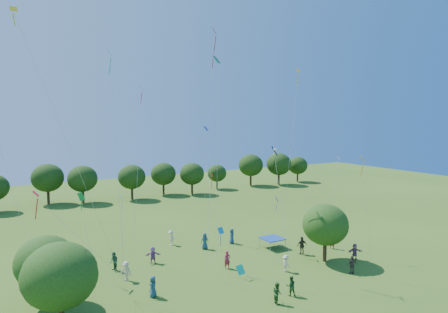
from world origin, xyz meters
TOP-DOWN VIEW (x-y plane):
  - near_tree_west at (-12.45, 13.75)m, footprint 4.87×4.87m
  - near_tree_north at (-12.90, 18.02)m, footprint 4.44×4.44m
  - near_tree_east at (11.91, 14.91)m, footprint 4.46×4.46m
  - treeline at (-1.73, 55.43)m, footprint 88.01×8.77m
  - tent_red_stripe at (-9.79, 25.53)m, footprint 2.20×2.20m
  - tent_blue at (9.85, 20.78)m, footprint 2.20×2.20m
  - crowd_person_0 at (-5.48, 15.64)m, footprint 0.91×0.90m
  - crowd_person_1 at (2.59, 17.96)m, footprint 0.67×0.48m
  - crowd_person_2 at (-6.81, 22.56)m, footprint 0.58×0.93m
  - crowd_person_3 at (6.88, 14.67)m, footprint 0.46×1.01m
  - crowd_person_4 at (11.79, 11.30)m, footprint 1.05×0.72m
  - crowd_person_5 at (-3.00, 22.74)m, footprint 1.59×0.94m
  - crowd_person_6 at (6.80, 24.26)m, footprint 0.76×0.94m
  - crowd_person_7 at (-13.36, 24.89)m, footprint 0.70×0.78m
  - crowd_person_8 at (2.35, 9.95)m, footprint 0.56×0.86m
  - crowd_person_9 at (0.62, 27.11)m, footprint 0.72×1.15m
  - crowd_person_10 at (11.29, 17.58)m, footprint 1.18×0.72m
  - crowd_person_11 at (14.79, 13.73)m, footprint 1.61×1.09m
  - crowd_person_12 at (3.29, 24.02)m, footprint 0.93×0.61m
  - crowd_person_13 at (15.32, 17.34)m, footprint 0.76×0.73m
  - crowd_person_14 at (4.11, 10.50)m, footprint 0.89×0.71m
  - crowd_person_15 at (-6.45, 19.80)m, footprint 1.01×1.22m
  - pirate_kite at (7.91, 17.84)m, footprint 2.10×5.18m
  - red_high_kite at (2.16, 19.86)m, footprint 3.89×5.68m
  - small_kite_0 at (-3.23, 25.15)m, footprint 2.45×3.83m
  - small_kite_1 at (11.12, 9.70)m, footprint 2.92×1.27m
  - small_kite_2 at (8.87, 16.33)m, footprint 0.90×1.56m
  - small_kite_3 at (-0.66, 13.96)m, footprint 1.72×2.78m
  - small_kite_4 at (3.36, 23.84)m, footprint 0.75×1.74m
  - small_kite_5 at (-15.30, 26.12)m, footprint 2.40×2.71m
  - small_kite_6 at (-7.75, 15.77)m, footprint 0.38×1.22m
  - small_kite_7 at (-7.85, 17.22)m, footprint 0.78×1.05m
  - small_kite_8 at (-12.52, 12.77)m, footprint 6.59×5.00m
  - small_kite_9 at (5.28, 26.31)m, footprint 0.89×0.56m
  - small_kite_10 at (-12.31, 13.64)m, footprint 7.21×4.62m
  - small_kite_11 at (-9.49, 22.26)m, footprint 1.12×0.79m
  - small_kite_12 at (1.37, 17.08)m, footprint 1.88×1.36m
  - small_kite_13 at (9.06, 18.98)m, footprint 1.37×1.83m
  - small_kite_14 at (14.17, 15.89)m, footprint 1.92×0.66m
  - small_kite_15 at (-1.49, 8.53)m, footprint 5.26×2.43m

SIDE VIEW (x-z plane):
  - crowd_person_3 at x=6.88m, z-range 0.00..1.55m
  - crowd_person_14 at x=4.11m, z-range 0.00..1.59m
  - crowd_person_5 at x=-3.00m, z-range 0.00..1.60m
  - crowd_person_8 at x=2.35m, z-range 0.00..1.62m
  - crowd_person_4 at x=11.79m, z-range 0.00..1.63m
  - crowd_person_11 at x=14.79m, z-range 0.00..1.63m
  - crowd_person_9 at x=0.62m, z-range 0.00..1.63m
  - crowd_person_6 at x=6.80m, z-range 0.00..1.68m
  - crowd_person_1 at x=2.59m, z-range 0.00..1.68m
  - crowd_person_0 at x=-5.48m, z-range 0.00..1.68m
  - crowd_person_15 at x=-6.45m, z-range 0.00..1.71m
  - crowd_person_13 at x=15.32m, z-range 0.00..1.73m
  - crowd_person_12 at x=3.29m, z-range 0.00..1.75m
  - crowd_person_7 at x=-13.36m, z-range 0.00..1.77m
  - crowd_person_2 at x=-6.81m, z-range 0.00..1.77m
  - crowd_person_10 at x=11.29m, z-range 0.00..1.87m
  - tent_red_stripe at x=-9.79m, z-range 0.49..1.59m
  - tent_blue at x=9.85m, z-range 0.49..1.59m
  - near_tree_north at x=-12.90m, z-range 0.68..6.05m
  - near_tree_east at x=11.91m, z-range 0.83..6.52m
  - small_kite_15 at x=-1.49m, z-range 2.23..5.22m
  - small_kite_12 at x=1.37m, z-range 2.24..5.22m
  - near_tree_west at x=-12.45m, z-range 0.79..6.76m
  - treeline at x=-1.73m, z-range 0.70..7.48m
  - small_kite_13 at x=9.06m, z-range 2.98..7.69m
  - small_kite_9 at x=5.28m, z-range 3.10..9.56m
  - small_kite_6 at x=-7.75m, z-range 3.27..10.31m
  - small_kite_11 at x=-9.49m, z-range 3.66..9.99m
  - small_kite_8 at x=-12.52m, z-range 3.56..12.08m
  - small_kite_14 at x=14.17m, z-range 3.55..12.41m
  - small_kite_1 at x=11.12m, z-range 4.28..13.84m
  - pirate_kite at x=7.91m, z-range 5.66..15.66m
  - small_kite_4 at x=3.36m, z-range 5.06..16.98m
  - small_kite_5 at x=-15.30m, z-range 5.24..16.99m
  - small_kite_2 at x=8.87m, z-range 5.05..22.34m
  - small_kite_10 at x=-12.31m, z-range 4.73..23.68m
  - small_kite_0 at x=-3.23m, z-range 6.28..22.33m
  - small_kite_3 at x=-0.66m, z-range 6.50..23.90m
  - small_kite_7 at x=-7.85m, z-range 6.30..24.14m
  - red_high_kite at x=2.16m, z-range 7.88..29.19m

